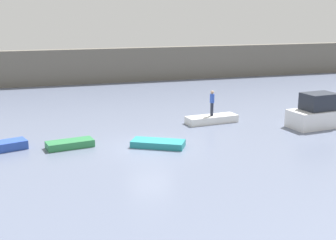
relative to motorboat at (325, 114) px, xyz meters
The scene contains 7 objects.
ground_plane 12.91m from the motorboat, behind, with size 120.00×120.00×0.00m, color slate.
embankment_wall 26.84m from the motorboat, 118.55° to the left, with size 80.00×1.20×3.73m, color #666056.
motorboat is the anchor object (origin of this frame).
rowboat_green 17.28m from the motorboat, behind, with size 2.68×1.08×0.42m, color #2D7F47.
rowboat_teal 12.43m from the motorboat, behind, with size 3.06×1.26×0.38m, color teal.
rowboat_white 7.79m from the motorboat, 156.26° to the left, with size 3.71×1.21×0.51m, color white.
person_blue_shirt 7.79m from the motorboat, 156.26° to the left, with size 0.32×0.32×1.80m.
Camera 1 is at (-6.51, -24.28, 7.78)m, focal length 48.22 mm.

